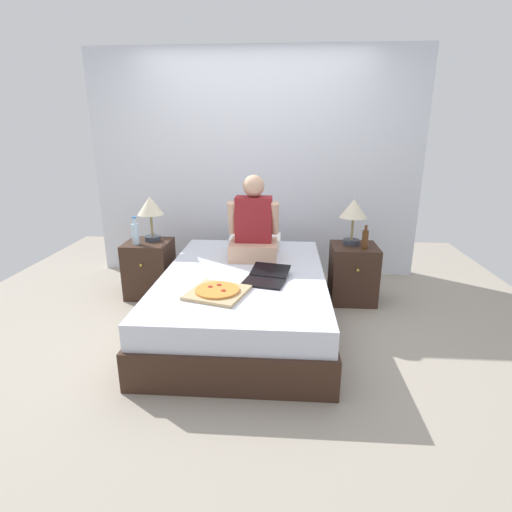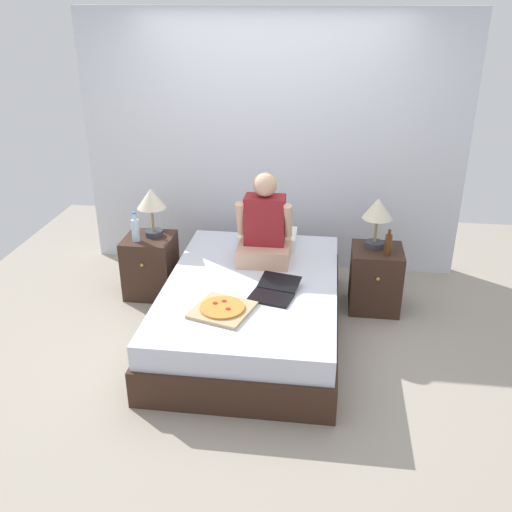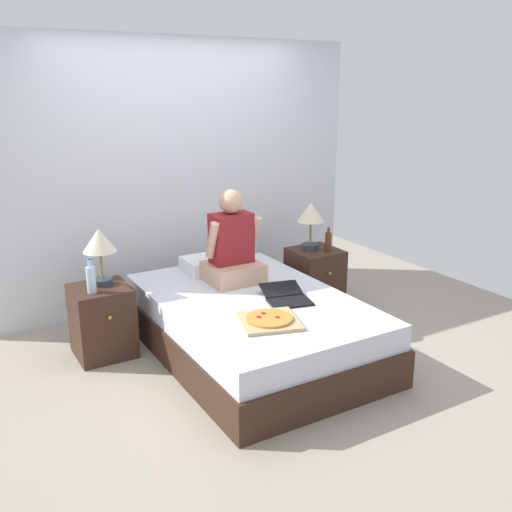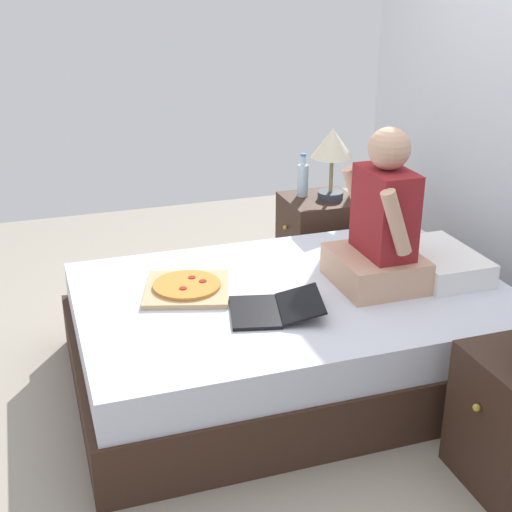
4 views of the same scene
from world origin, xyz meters
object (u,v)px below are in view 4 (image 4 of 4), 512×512
Objects in this scene: laptop at (270,309)px; pizza_box at (187,288)px; person_seated at (381,229)px; nightstand_left at (319,240)px; bed at (292,334)px; lamp_on_left_nightstand at (332,148)px; water_bottle at (303,179)px.

laptop is 0.46m from pizza_box.
person_seated is 0.69m from laptop.
person_seated reaches higher than nightstand_left.
bed is at bearing -29.45° from nightstand_left.
lamp_on_left_nightstand is at bearing 145.44° from laptop.
lamp_on_left_nightstand is at bearing 126.93° from pizza_box.
bed is 4.47× the size of laptop.
pizza_box is (-0.35, -0.30, -0.00)m from laptop.
nightstand_left is at bearing -128.63° from lamp_on_left_nightstand.
laptop is at bearing -76.74° from person_seated.
nightstand_left is 1.26× the size of lamp_on_left_nightstand.
water_bottle is at bearing 134.43° from pizza_box.
person_seated is at bearing -3.20° from water_bottle.
nightstand_left is at bearing 48.35° from water_bottle.
person_seated is at bearing 103.26° from laptop.
person_seated reaches higher than laptop.
laptop reaches higher than bed.
pizza_box is at bearing -50.51° from nightstand_left.
water_bottle reaches higher than bed.
water_bottle is at bearing 156.10° from bed.
lamp_on_left_nightstand reaches higher than pizza_box.
bed is 1.30m from water_bottle.
laptop is at bearing -32.04° from nightstand_left.
water_bottle reaches higher than pizza_box.
lamp_on_left_nightstand is (0.04, 0.05, 0.61)m from nightstand_left.
nightstand_left is 0.41m from water_bottle.
person_seated is (1.17, -0.07, 0.09)m from water_bottle.
bed is at bearing 73.36° from pizza_box.
laptop is at bearing -27.44° from water_bottle.
bed is 0.38m from laptop.
person_seated is (1.09, -0.16, 0.48)m from nightstand_left.
bed is 1.19m from nightstand_left.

